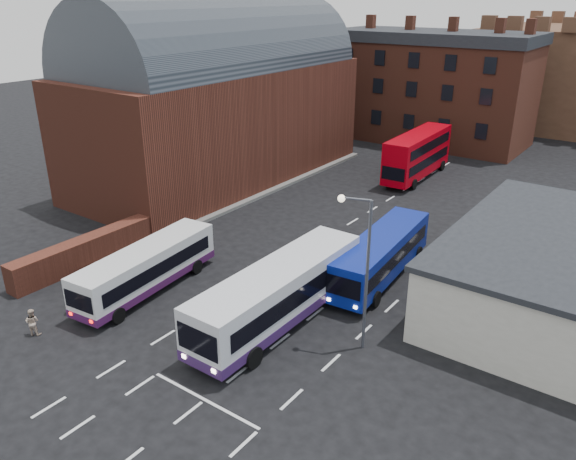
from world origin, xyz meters
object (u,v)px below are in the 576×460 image
Objects in this scene: bus_white_inbound at (279,291)px; bus_red_double at (417,155)px; bus_white_outbound at (146,266)px; pedestrian_red at (72,301)px; pedestrian_beige at (32,322)px; bus_blue at (381,253)px; street_lamp at (362,261)px.

bus_white_inbound is 28.07m from bus_red_double.
pedestrian_red is at bearing -113.48° from bus_white_outbound.
bus_blue is at bearing -154.73° from pedestrian_beige.
bus_white_outbound is at bearing -170.36° from street_lamp.
pedestrian_red is (-14.04, -6.31, -3.95)m from street_lamp.
pedestrian_red is 2.40m from pedestrian_beige.
pedestrian_beige is (-4.84, -35.90, -1.52)m from bus_red_double.
bus_white_inbound is (8.29, 1.67, 0.34)m from bus_white_outbound.
bus_white_inbound is at bearing 5.54° from bus_white_outbound.
bus_blue is at bearing 36.32° from bus_white_outbound.
bus_blue reaches higher than pedestrian_red.
pedestrian_red is (-1.32, -4.15, -0.80)m from bus_white_outbound.
street_lamp is at bearing 104.77° from bus_blue.
bus_white_outbound is 8.47m from bus_white_inbound.
street_lamp is 5.38× the size of pedestrian_beige.
pedestrian_beige is (0.15, -2.40, -0.04)m from pedestrian_red.
street_lamp reaches higher than pedestrian_beige.
pedestrian_beige is at bearing 41.17° from bus_white_inbound.
street_lamp is 16.87m from pedestrian_beige.
bus_blue is (10.24, 9.28, 0.08)m from bus_white_outbound.
bus_white_inbound is 7.86m from bus_blue.
bus_white_outbound is at bearing 11.60° from bus_white_inbound.
pedestrian_beige is at bearing 80.63° from bus_red_double.
pedestrian_beige is at bearing 74.81° from pedestrian_red.
bus_red_double is at bearing -117.13° from pedestrian_red.
pedestrian_beige is (-1.17, -6.55, -0.84)m from bus_white_outbound.
bus_white_outbound is 13.28m from street_lamp.
bus_red_double is at bearing -76.26° from bus_blue.
bus_white_outbound is at bearing -129.07° from pedestrian_beige.
bus_white_inbound is 1.14× the size of bus_blue.
bus_white_outbound is 6.83× the size of pedestrian_beige.
bus_white_outbound is 6.49× the size of pedestrian_red.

